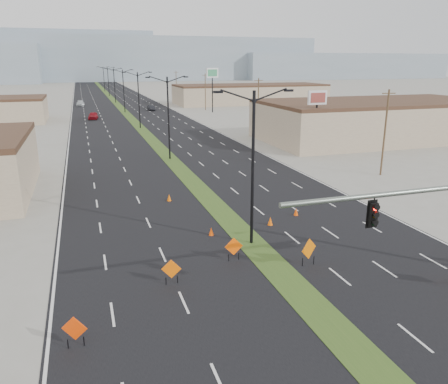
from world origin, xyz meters
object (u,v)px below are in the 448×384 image
object	(u,v)px
car_far	(80,103)
construction_sign_2	(234,247)
streetlight_0	(253,164)
car_left	(93,116)
construction_sign_3	(309,250)
pole_sign_east_far	(212,76)
car_mid	(151,108)
cone_0	(270,221)
streetlight_3	(124,90)
streetlight_5	(108,81)
cone_2	(296,212)
construction_sign_0	(75,330)
streetlight_2	(139,98)
construction_sign_1	(171,270)
streetlight_6	(104,78)
streetlight_1	(168,115)
streetlight_4	(114,84)
cone_1	(211,231)
cone_3	(169,197)
pole_sign_east_near	(317,103)

from	to	relation	value
car_far	construction_sign_2	xyz separation A→B (m)	(8.15, -106.57, 0.16)
streetlight_0	car_left	size ratio (longest dim) A/B	2.24
construction_sign_3	pole_sign_east_far	bearing A→B (deg)	53.42
car_mid	cone_0	distance (m)	83.80
cone_0	streetlight_3	bearing A→B (deg)	91.81
streetlight_5	car_far	xyz separation A→B (m)	(-10.15, -35.59, -4.70)
cone_2	pole_sign_east_far	distance (m)	75.42
streetlight_0	cone_2	xyz separation A→B (m)	(5.38, 4.08, -5.12)
construction_sign_0	construction_sign_3	size ratio (longest dim) A/B	0.86
streetlight_3	construction_sign_2	bearing A→B (deg)	-91.33
car_far	cone_2	size ratio (longest dim) A/B	8.21
streetlight_2	construction_sign_1	bearing A→B (deg)	-95.89
streetlight_2	streetlight_6	xyz separation A→B (m)	(0.00, 112.00, 0.00)
car_left	car_far	xyz separation A→B (m)	(-2.37, 31.96, -0.05)
streetlight_0	streetlight_1	size ratio (longest dim) A/B	1.00
streetlight_2	car_mid	world-z (taller)	streetlight_2
streetlight_3	car_far	xyz separation A→B (m)	(-10.15, 20.41, -4.70)
cone_0	pole_sign_east_far	world-z (taller)	pole_sign_east_far
construction_sign_0	streetlight_2	bearing A→B (deg)	100.96
construction_sign_2	cone_2	xyz separation A→B (m)	(7.38, 6.24, -0.58)
streetlight_5	streetlight_6	world-z (taller)	same
construction_sign_2	streetlight_2	bearing A→B (deg)	91.94
construction_sign_0	streetlight_1	bearing A→B (deg)	93.67
construction_sign_2	cone_0	size ratio (longest dim) A/B	2.31
streetlight_3	streetlight_5	distance (m)	56.00
streetlight_4	car_left	world-z (taller)	streetlight_4
pole_sign_east_far	cone_2	bearing A→B (deg)	-121.11
streetlight_6	construction_sign_1	size ratio (longest dim) A/B	6.95
construction_sign_2	cone_1	size ratio (longest dim) A/B	2.53
cone_3	streetlight_6	bearing A→B (deg)	88.74
construction_sign_1	construction_sign_2	distance (m)	4.53
streetlight_4	streetlight_5	xyz separation A→B (m)	(0.00, 28.00, 0.00)
streetlight_3	cone_3	distance (m)	73.38
streetlight_5	pole_sign_east_far	size ratio (longest dim) A/B	0.96
construction_sign_0	pole_sign_east_near	distance (m)	45.49
car_left	cone_2	bearing A→B (deg)	-71.46
cone_2	pole_sign_east_near	world-z (taller)	pole_sign_east_near
cone_3	streetlight_3	bearing A→B (deg)	87.30
cone_2	cone_1	bearing A→B (deg)	-165.62
construction_sign_3	streetlight_4	bearing A→B (deg)	66.99
construction_sign_3	cone_0	world-z (taller)	construction_sign_3
streetlight_4	cone_1	bearing A→B (deg)	-91.13
streetlight_2	streetlight_5	world-z (taller)	same
streetlight_3	car_mid	size ratio (longest dim) A/B	2.59
streetlight_6	cone_0	world-z (taller)	streetlight_6
car_mid	construction_sign_1	bearing A→B (deg)	-100.67
car_far	pole_sign_east_near	distance (m)	84.29
construction_sign_0	construction_sign_2	bearing A→B (deg)	53.85
streetlight_1	pole_sign_east_far	world-z (taller)	pole_sign_east_far
pole_sign_east_near	construction_sign_1	bearing A→B (deg)	-133.36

